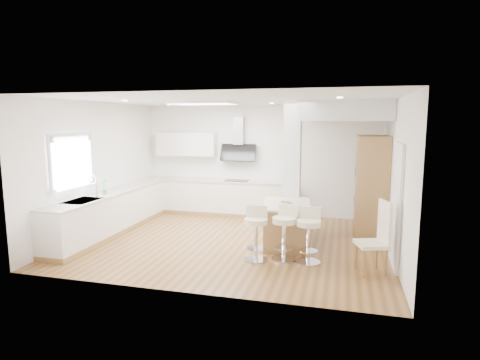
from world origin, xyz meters
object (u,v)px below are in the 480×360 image
(dining_chair, at_px, (378,235))
(bar_stool_b, at_px, (285,229))
(peninsula, at_px, (286,224))
(bar_stool_a, at_px, (256,230))
(bar_stool_c, at_px, (309,232))

(dining_chair, bearing_deg, bar_stool_b, 152.37)
(peninsula, height_order, dining_chair, dining_chair)
(bar_stool_a, relative_size, bar_stool_b, 0.99)
(bar_stool_a, distance_m, bar_stool_b, 0.50)
(bar_stool_a, relative_size, dining_chair, 0.82)
(peninsula, height_order, bar_stool_b, bar_stool_b)
(bar_stool_c, xyz_separation_m, dining_chair, (1.10, -0.19, 0.09))
(bar_stool_b, height_order, bar_stool_c, bar_stool_b)
(bar_stool_a, distance_m, dining_chair, 1.99)
(dining_chair, bearing_deg, bar_stool_c, 151.44)
(peninsula, bearing_deg, bar_stool_a, -117.93)
(peninsula, distance_m, bar_stool_b, 0.89)
(bar_stool_b, relative_size, dining_chair, 0.83)
(bar_stool_b, xyz_separation_m, dining_chair, (1.52, -0.23, 0.08))
(peninsula, xyz_separation_m, bar_stool_a, (-0.39, -1.02, 0.12))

